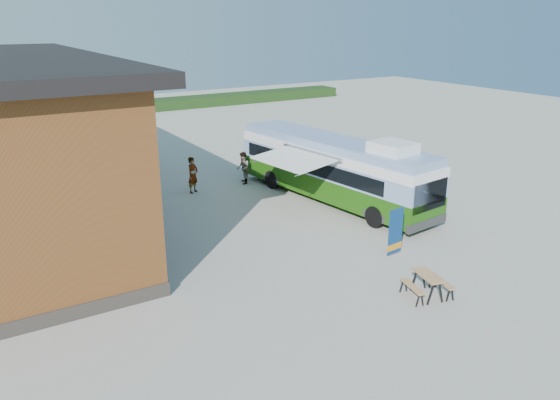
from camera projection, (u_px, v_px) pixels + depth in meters
ground at (323, 254)px, 21.87m from camera, size 100.00×100.00×0.00m
hedge at (172, 104)px, 56.41m from camera, size 40.00×3.00×1.00m
bus at (333, 167)px, 27.74m from camera, size 4.07×12.38×3.73m
awning at (296, 156)px, 26.12m from camera, size 2.96×4.26×0.51m
banner at (395, 236)px, 21.68m from camera, size 0.83×0.25×1.92m
picnic_table at (428, 280)px, 18.39m from camera, size 1.68×1.56×0.81m
person_a at (193, 175)px, 29.27m from camera, size 0.85×0.76×1.96m
person_b at (243, 168)px, 30.86m from camera, size 0.98×1.08×1.83m
slurry_tanker at (93, 140)px, 35.72m from camera, size 2.41×6.55×2.43m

